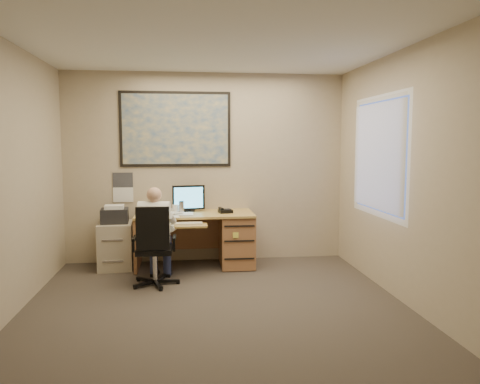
{
  "coord_description": "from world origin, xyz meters",
  "views": [
    {
      "loc": [
        -0.32,
        -4.49,
        1.71
      ],
      "look_at": [
        0.38,
        1.3,
        1.09
      ],
      "focal_mm": 35.0,
      "sensor_mm": 36.0,
      "label": 1
    }
  ],
  "objects": [
    {
      "name": "room_shell",
      "position": [
        0.0,
        0.0,
        1.35
      ],
      "size": [
        4.0,
        4.5,
        2.7
      ],
      "color": "#3B342D",
      "rests_on": "ground"
    },
    {
      "name": "office_chair",
      "position": [
        -0.68,
        1.05,
        0.29
      ],
      "size": [
        0.59,
        0.59,
        0.98
      ],
      "rotation": [
        0.0,
        0.0,
        -0.02
      ],
      "color": "black",
      "rests_on": "ground"
    },
    {
      "name": "world_map",
      "position": [
        -0.43,
        2.23,
        1.9
      ],
      "size": [
        1.56,
        0.03,
        1.06
      ],
      "primitive_type": "cube",
      "color": "#1E4C93",
      "rests_on": "room_shell"
    },
    {
      "name": "window_blinds",
      "position": [
        1.97,
        0.8,
        1.55
      ],
      "size": [
        0.06,
        1.4,
        1.3
      ],
      "primitive_type": null,
      "color": "beige",
      "rests_on": "room_shell"
    },
    {
      "name": "filing_cabinet",
      "position": [
        -1.26,
        1.93,
        0.37
      ],
      "size": [
        0.48,
        0.57,
        0.87
      ],
      "rotation": [
        0.0,
        0.0,
        0.07
      ],
      "color": "#B4A791",
      "rests_on": "ground"
    },
    {
      "name": "desk",
      "position": [
        0.15,
        1.9,
        0.44
      ],
      "size": [
        1.6,
        0.97,
        1.11
      ],
      "color": "tan",
      "rests_on": "ground"
    },
    {
      "name": "person",
      "position": [
        -0.68,
        1.13,
        0.59
      ],
      "size": [
        0.57,
        0.74,
        1.18
      ],
      "primitive_type": null,
      "rotation": [
        0.0,
        0.0,
        -0.15
      ],
      "color": "white",
      "rests_on": "office_chair"
    },
    {
      "name": "wall_calendar",
      "position": [
        -1.18,
        2.24,
        1.08
      ],
      "size": [
        0.28,
        0.01,
        0.42
      ],
      "primitive_type": "cube",
      "color": "white",
      "rests_on": "room_shell"
    }
  ]
}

